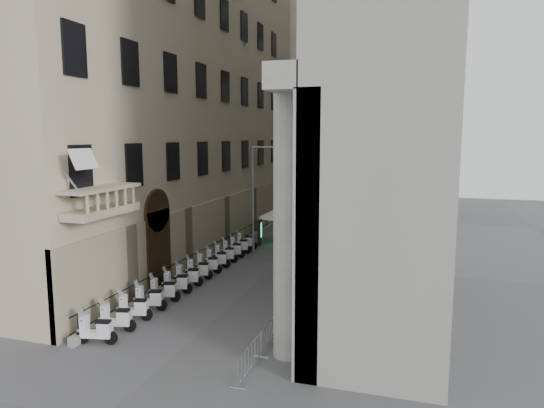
% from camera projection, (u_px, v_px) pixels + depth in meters
% --- Properties ---
extents(left_building, '(5.00, 36.00, 34.00)m').
position_uv_depth(left_building, '(192.00, 17.00, 35.09)').
color(left_building, beige).
rests_on(left_building, ground).
extents(far_building, '(22.00, 10.00, 30.00)m').
position_uv_depth(far_building, '(348.00, 81.00, 57.75)').
color(far_building, beige).
rests_on(far_building, ground).
extents(iron_fence, '(0.30, 28.00, 1.40)m').
position_uv_depth(iron_fence, '(214.00, 262.00, 32.73)').
color(iron_fence, black).
rests_on(iron_fence, ground).
extents(blue_awning, '(1.60, 3.00, 3.00)m').
position_uv_depth(blue_awning, '(355.00, 245.00, 37.81)').
color(blue_awning, navy).
rests_on(blue_awning, ground).
extents(flag, '(1.00, 1.40, 8.20)m').
position_uv_depth(flag, '(93.00, 339.00, 20.35)').
color(flag, '#9E0C11').
rests_on(flag, ground).
extents(scooter_0, '(1.49, 0.86, 1.50)m').
position_uv_depth(scooter_0, '(97.00, 344.00, 19.86)').
color(scooter_0, white).
rests_on(scooter_0, ground).
extents(scooter_1, '(1.49, 0.86, 1.50)m').
position_uv_depth(scooter_1, '(117.00, 331.00, 21.14)').
color(scooter_1, white).
rests_on(scooter_1, ground).
extents(scooter_2, '(1.49, 0.86, 1.50)m').
position_uv_depth(scooter_2, '(135.00, 320.00, 22.42)').
color(scooter_2, white).
rests_on(scooter_2, ground).
extents(scooter_3, '(1.49, 0.86, 1.50)m').
position_uv_depth(scooter_3, '(150.00, 310.00, 23.70)').
color(scooter_3, white).
rests_on(scooter_3, ground).
extents(scooter_4, '(1.49, 0.86, 1.50)m').
position_uv_depth(scooter_4, '(164.00, 301.00, 24.98)').
color(scooter_4, white).
rests_on(scooter_4, ground).
extents(scooter_5, '(1.49, 0.86, 1.50)m').
position_uv_depth(scooter_5, '(177.00, 293.00, 26.26)').
color(scooter_5, white).
rests_on(scooter_5, ground).
extents(scooter_6, '(1.49, 0.86, 1.50)m').
position_uv_depth(scooter_6, '(188.00, 286.00, 27.54)').
color(scooter_6, white).
rests_on(scooter_6, ground).
extents(scooter_7, '(1.49, 0.86, 1.50)m').
position_uv_depth(scooter_7, '(199.00, 279.00, 28.82)').
color(scooter_7, white).
rests_on(scooter_7, ground).
extents(scooter_8, '(1.49, 0.86, 1.50)m').
position_uv_depth(scooter_8, '(208.00, 273.00, 30.10)').
color(scooter_8, white).
rests_on(scooter_8, ground).
extents(scooter_9, '(1.49, 0.86, 1.50)m').
position_uv_depth(scooter_9, '(217.00, 268.00, 31.38)').
color(scooter_9, white).
rests_on(scooter_9, ground).
extents(scooter_10, '(1.49, 0.86, 1.50)m').
position_uv_depth(scooter_10, '(225.00, 263.00, 32.66)').
color(scooter_10, white).
rests_on(scooter_10, ground).
extents(scooter_11, '(1.49, 0.86, 1.50)m').
position_uv_depth(scooter_11, '(233.00, 258.00, 33.94)').
color(scooter_11, white).
rests_on(scooter_11, ground).
extents(scooter_12, '(1.49, 0.86, 1.50)m').
position_uv_depth(scooter_12, '(240.00, 253.00, 35.22)').
color(scooter_12, white).
rests_on(scooter_12, ground).
extents(scooter_13, '(1.49, 0.86, 1.50)m').
position_uv_depth(scooter_13, '(246.00, 249.00, 36.50)').
color(scooter_13, white).
rests_on(scooter_13, ground).
extents(barrier_0, '(0.60, 2.40, 1.10)m').
position_uv_depth(barrier_0, '(250.00, 373.00, 17.45)').
color(barrier_0, '#A9ACB1').
rests_on(barrier_0, ground).
extents(barrier_1, '(0.60, 2.40, 1.10)m').
position_uv_depth(barrier_1, '(271.00, 344.00, 19.81)').
color(barrier_1, '#A9ACB1').
rests_on(barrier_1, ground).
extents(barrier_2, '(0.60, 2.40, 1.10)m').
position_uv_depth(barrier_2, '(287.00, 322.00, 22.17)').
color(barrier_2, '#A9ACB1').
rests_on(barrier_2, ground).
extents(barrier_3, '(0.60, 2.40, 1.10)m').
position_uv_depth(barrier_3, '(300.00, 304.00, 24.54)').
color(barrier_3, '#A9ACB1').
rests_on(barrier_3, ground).
extents(barrier_4, '(0.60, 2.40, 1.10)m').
position_uv_depth(barrier_4, '(311.00, 290.00, 26.90)').
color(barrier_4, '#A9ACB1').
rests_on(barrier_4, ground).
extents(barrier_5, '(0.60, 2.40, 1.10)m').
position_uv_depth(barrier_5, '(320.00, 277.00, 29.27)').
color(barrier_5, '#A9ACB1').
rests_on(barrier_5, ground).
extents(barrier_6, '(0.60, 2.40, 1.10)m').
position_uv_depth(barrier_6, '(328.00, 267.00, 31.63)').
color(barrier_6, '#A9ACB1').
rests_on(barrier_6, ground).
extents(barrier_7, '(0.60, 2.40, 1.10)m').
position_uv_depth(barrier_7, '(335.00, 258.00, 34.00)').
color(barrier_7, '#A9ACB1').
rests_on(barrier_7, ground).
extents(barrier_8, '(0.60, 2.40, 1.10)m').
position_uv_depth(barrier_8, '(340.00, 250.00, 36.36)').
color(barrier_8, '#A9ACB1').
rests_on(barrier_8, ground).
extents(security_tent, '(3.78, 3.78, 3.07)m').
position_uv_depth(security_tent, '(281.00, 211.00, 38.56)').
color(security_tent, white).
rests_on(security_tent, ground).
extents(street_lamp, '(2.53, 0.41, 7.75)m').
position_uv_depth(street_lamp, '(257.00, 191.00, 34.33)').
color(street_lamp, gray).
rests_on(street_lamp, ground).
extents(info_kiosk, '(0.49, 0.96, 1.94)m').
position_uv_depth(info_kiosk, '(259.00, 232.00, 37.91)').
color(info_kiosk, black).
rests_on(info_kiosk, ground).
extents(pedestrian_a, '(0.71, 0.55, 1.73)m').
position_uv_depth(pedestrian_a, '(305.00, 233.00, 38.39)').
color(pedestrian_a, black).
rests_on(pedestrian_a, ground).
extents(pedestrian_b, '(0.99, 0.96, 1.60)m').
position_uv_depth(pedestrian_b, '(319.00, 238.00, 36.69)').
color(pedestrian_b, black).
rests_on(pedestrian_b, ground).
extents(pedestrian_c, '(1.05, 1.05, 1.84)m').
position_uv_depth(pedestrian_c, '(307.00, 222.00, 42.90)').
color(pedestrian_c, black).
rests_on(pedestrian_c, ground).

